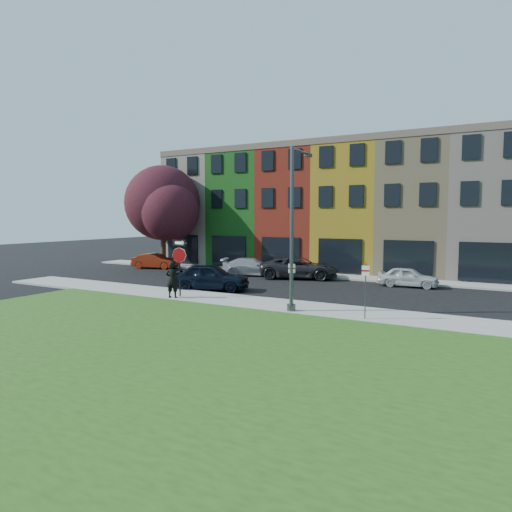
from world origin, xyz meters
The scene contains 16 objects.
ground centered at (0.00, 0.00, 0.00)m, with size 120.00×120.00×0.00m, color black.
sidewalk_near centered at (2.00, 3.00, 0.06)m, with size 40.00×3.00×0.12m, color gray.
sidewalk_far centered at (-3.00, 15.00, 0.06)m, with size 40.00×2.40×0.12m, color gray.
grass_park centered at (8.00, -6.00, 0.05)m, with size 40.00×16.00×0.10m, color #254A15.
rowhouse_block centered at (-2.50, 21.18, 4.99)m, with size 30.00×10.12×10.00m.
stop_sign centered at (-4.42, 2.41, 2.33)m, with size 1.04×0.24×3.10m.
man centered at (-4.52, 1.90, 1.09)m, with size 0.81×0.65×1.94m, color black.
sedan_near centered at (-4.57, 5.55, 0.81)m, with size 5.10×3.22×1.62m, color black.
parked_car_red centered at (-15.36, 12.76, 0.65)m, with size 4.18×2.42×1.30m, color maroon.
parked_car_silver centered at (-5.75, 12.77, 0.67)m, with size 4.95×3.37×1.33m, color #A0A0A5.
parked_car_dark centered at (-1.95, 12.99, 0.78)m, with size 6.15×4.17×1.57m, color black.
parked_car_white centered at (5.69, 12.78, 0.63)m, with size 3.80×1.72×1.27m, color silver.
street_lamp centered at (2.49, 2.12, 3.91)m, with size 0.44×2.58×7.52m.
parking_sign_a centered at (2.53, 1.89, 1.55)m, with size 0.31×0.13×2.30m.
parking_sign_b centered at (5.96, 1.89, 1.61)m, with size 0.32×0.11×2.41m.
tree_purple centered at (-15.52, 14.26, 5.50)m, with size 7.89×6.90×8.83m.
Camera 1 is at (11.21, -17.12, 4.48)m, focal length 32.00 mm.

